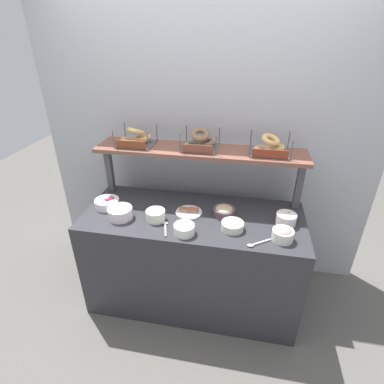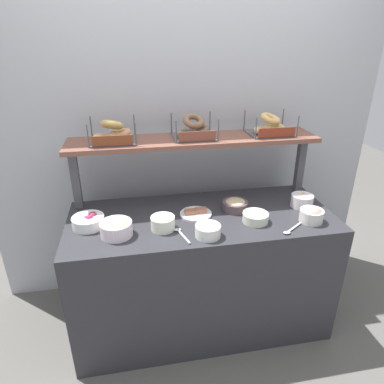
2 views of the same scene
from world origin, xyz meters
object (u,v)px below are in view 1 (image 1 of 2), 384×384
Objects in this scene: bowl_beet_salad at (107,203)px; serving_spoon_near_plate at (256,244)px; bowl_lox_spread at (283,234)px; bowl_fruit_salad at (286,219)px; serving_spoon_by_edge at (165,226)px; bowl_scallion_spread at (156,214)px; serving_plate_white at (189,212)px; bowl_egg_salad at (120,212)px; bowl_cream_cheese at (184,228)px; bagel_basket_sesame at (136,139)px; bagel_basket_poppy at (200,142)px; bowl_hummus at (224,211)px; bowl_potato_salad at (233,225)px; bagel_basket_plain at (270,147)px.

bowl_beet_salad is 1.21× the size of serving_spoon_near_plate.
bowl_fruit_salad is (0.04, 0.20, -0.01)m from bowl_lox_spread.
serving_spoon_near_plate is 0.91× the size of serving_spoon_by_edge.
bowl_scallion_spread is 0.26m from serving_plate_white.
bowl_egg_salad reaches higher than serving_spoon_by_edge.
bowl_egg_salad is 0.51m from serving_plate_white.
serving_spoon_near_plate is at bearing -126.43° from bowl_fruit_salad.
bowl_cream_cheese is (-0.66, -0.05, -0.00)m from bowl_lox_spread.
bowl_scallion_spread is 0.13m from serving_spoon_by_edge.
bowl_egg_salad is 0.21m from bowl_beet_salad.
bagel_basket_sesame is (0.01, 0.41, 0.43)m from bowl_egg_salad.
bagel_basket_sesame is at bearing 167.40° from bowl_fruit_salad.
bagel_basket_poppy is (0.69, 0.29, 0.44)m from bowl_beet_salad.
bowl_hummus reaches higher than serving_spoon_near_plate.
bowl_lox_spread is 0.81m from serving_spoon_by_edge.
bowl_hummus is at bearing 150.64° from bowl_lox_spread.
bagel_basket_sesame reaches higher than bowl_potato_salad.
bowl_hummus is 0.58m from bagel_basket_plain.
bowl_cream_cheese is at bearing -130.85° from bowl_hummus.
bowl_fruit_salad is (0.69, 0.25, -0.00)m from bowl_cream_cheese.
bowl_hummus is at bearing -46.25° from bagel_basket_poppy.
bowl_scallion_spread is (0.27, 0.02, -0.00)m from bowl_egg_salad.
bowl_potato_salad is (0.83, 0.01, -0.02)m from bowl_egg_salad.
bagel_basket_plain reaches higher than serving_spoon_near_plate.
bagel_basket_sesame is at bearing 150.62° from serving_spoon_near_plate.
serving_plate_white is at bearing 156.71° from bowl_potato_salad.
bagel_basket_plain is (0.05, 0.56, 0.47)m from serving_spoon_near_plate.
bagel_basket_poppy reaches higher than bagel_basket_plain.
bowl_scallion_spread reaches higher than serving_spoon_by_edge.
serving_spoon_near_plate is (0.16, -0.15, -0.03)m from bowl_potato_salad.
bowl_egg_salad is 0.83m from bowl_potato_salad.
bowl_potato_salad is at bearing 19.08° from bowl_cream_cheese.
bowl_scallion_spread reaches higher than bowl_hummus.
bowl_egg_salad reaches higher than serving_plate_white.
bowl_scallion_spread is (-0.49, -0.16, 0.01)m from bowl_hummus.
bowl_beet_salad is 0.55m from serving_spoon_by_edge.
bagel_basket_poppy is at bearing 22.86° from bowl_beet_salad.
bowl_cream_cheese is 0.34m from bowl_potato_salad.
bagel_basket_plain is (1.03, 0.00, -0.00)m from bagel_basket_sesame.
serving_plate_white reaches higher than serving_spoon_by_edge.
serving_spoon_near_plate is at bearing -4.08° from bowl_cream_cheese.
bowl_beet_salad reaches higher than serving_spoon_near_plate.
bagel_basket_sesame is 1.03× the size of bagel_basket_poppy.
serving_plate_white is at bearing 179.47° from bowl_fruit_salad.
bagel_basket_poppy reaches higher than serving_spoon_near_plate.
bagel_basket_plain is at bearing 84.66° from serving_spoon_near_plate.
bowl_potato_salad reaches higher than serving_spoon_near_plate.
bowl_lox_spread is 0.71m from serving_plate_white.
bowl_lox_spread is 0.90× the size of bowl_potato_salad.
bowl_hummus is at bearing 5.71° from serving_plate_white.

